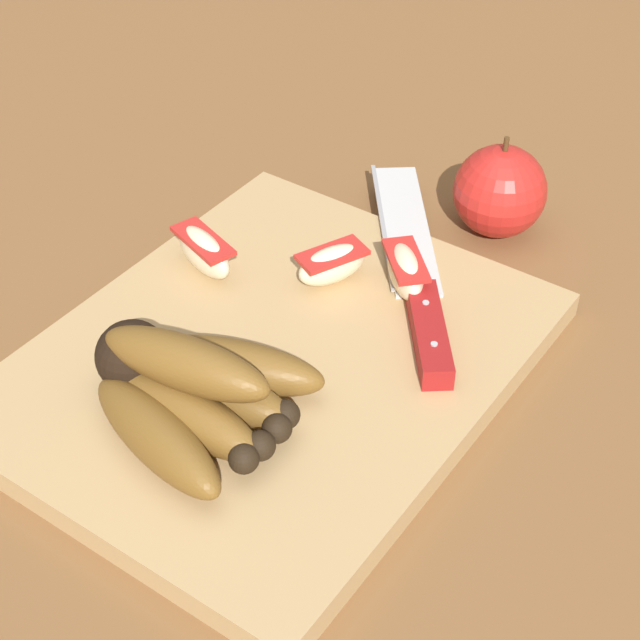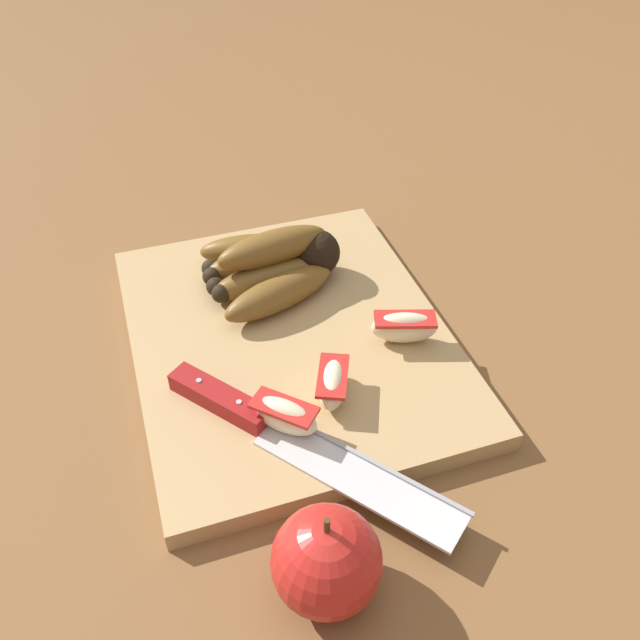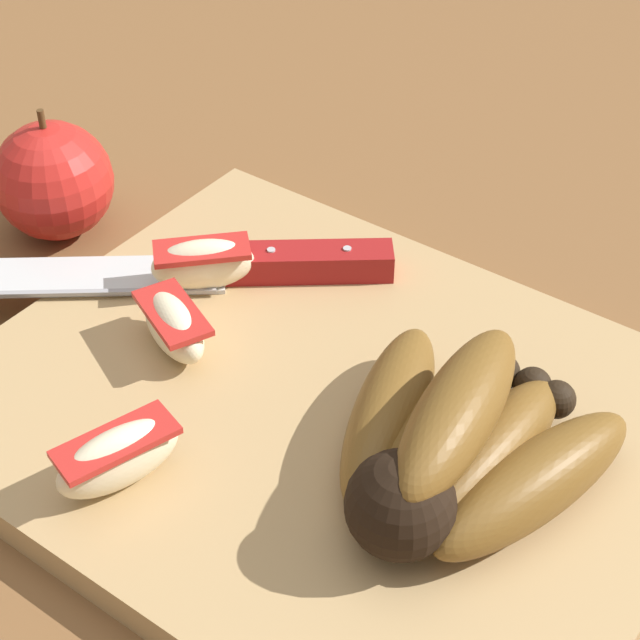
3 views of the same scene
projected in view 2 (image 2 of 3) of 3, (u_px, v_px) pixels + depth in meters
name	position (u px, v px, depth m)	size (l,w,h in m)	color
ground_plane	(312.00, 353.00, 0.67)	(6.00, 6.00, 0.00)	brown
cutting_board	(289.00, 339.00, 0.67)	(0.37, 0.30, 0.02)	tan
banana_bunch	(274.00, 265.00, 0.70)	(0.15, 0.15, 0.07)	black
chefs_knife	(264.00, 424.00, 0.56)	(0.24, 0.19, 0.02)	silver
apple_wedge_near	(333.00, 383.00, 0.59)	(0.06, 0.05, 0.03)	beige
apple_wedge_middle	(284.00, 415.00, 0.56)	(0.06, 0.06, 0.03)	beige
apple_wedge_far	(404.00, 327.00, 0.64)	(0.04, 0.07, 0.03)	beige
whole_apple	(326.00, 561.00, 0.46)	(0.08, 0.08, 0.09)	red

